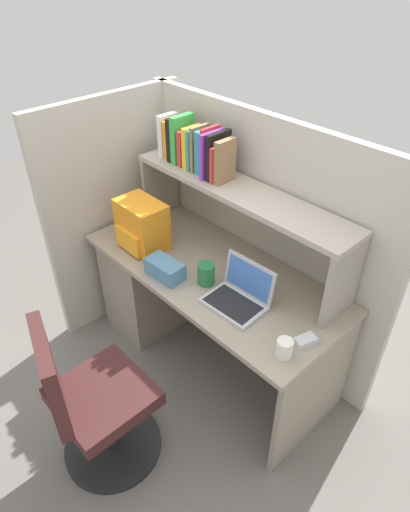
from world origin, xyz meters
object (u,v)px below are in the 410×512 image
at_px(computer_mouse, 305,340).
at_px(snack_canister, 206,274).
at_px(backpack, 141,226).
at_px(office_chair, 93,407).
at_px(laptop, 239,295).
at_px(paper_cup, 284,348).
at_px(tissue_box, 165,269).

bearing_deg(computer_mouse, snack_canister, -160.24).
distance_m(backpack, snack_canister, 0.53).
bearing_deg(office_chair, laptop, -87.06).
height_order(laptop, paper_cup, laptop).
xyz_separation_m(backpack, computer_mouse, (1.17, 0.07, -0.13)).
relative_size(laptop, backpack, 1.07).
bearing_deg(tissue_box, computer_mouse, 6.51).
relative_size(computer_mouse, paper_cup, 1.13).
relative_size(laptop, paper_cup, 3.47).
bearing_deg(office_chair, computer_mouse, -109.44).
bearing_deg(office_chair, paper_cup, -113.36).
xyz_separation_m(backpack, snack_canister, (0.52, 0.04, -0.08)).
relative_size(backpack, snack_canister, 2.44).
xyz_separation_m(paper_cup, tissue_box, (-0.82, -0.03, 0.00)).
bearing_deg(snack_canister, computer_mouse, 3.22).
relative_size(tissue_box, office_chair, 0.24).
height_order(paper_cup, snack_canister, snack_canister).
distance_m(paper_cup, office_chair, 0.99).
xyz_separation_m(laptop, computer_mouse, (0.41, 0.02, -0.03)).
relative_size(laptop, snack_canister, 2.61).
distance_m(computer_mouse, tissue_box, 0.86).
height_order(laptop, computer_mouse, laptop).
height_order(backpack, snack_canister, backpack).
height_order(laptop, backpack, backpack).
height_order(tissue_box, snack_canister, snack_canister).
relative_size(laptop, tissue_box, 1.46).
distance_m(paper_cup, snack_canister, 0.63).
xyz_separation_m(computer_mouse, snack_canister, (-0.64, -0.04, 0.05)).
bearing_deg(computer_mouse, laptop, -160.84).
bearing_deg(computer_mouse, paper_cup, -82.54).
xyz_separation_m(computer_mouse, paper_cup, (-0.02, -0.13, 0.03)).
bearing_deg(tissue_box, snack_canister, 28.18).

